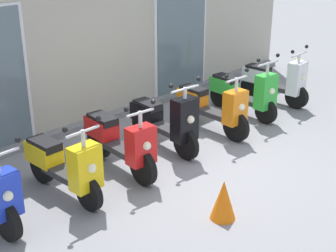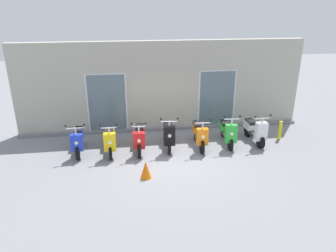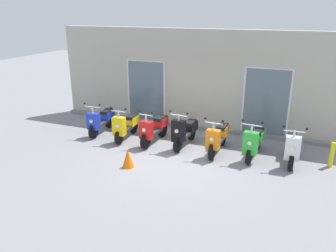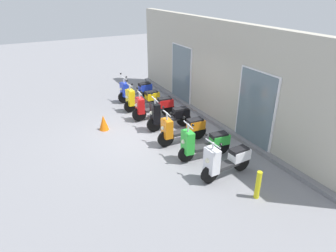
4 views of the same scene
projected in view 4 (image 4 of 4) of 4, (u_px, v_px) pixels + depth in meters
ground_plane at (145, 135)px, 9.71m from camera, size 40.00×40.00×0.00m
storefront_facade at (217, 74)px, 10.16m from camera, size 10.96×0.50×3.43m
scooter_blue at (136, 90)px, 12.38m from camera, size 0.62×1.57×1.19m
scooter_yellow at (142, 98)px, 11.46m from camera, size 0.57×1.52×1.20m
scooter_red at (154, 106)px, 10.68m from camera, size 0.51×1.62×1.19m
scooter_black at (168, 115)px, 9.91m from camera, size 0.61×1.58×1.26m
scooter_orange at (182, 129)px, 9.04m from camera, size 0.57×1.63×1.21m
scooter_green at (204, 143)px, 8.25m from camera, size 0.59×1.60×1.25m
scooter_white at (226, 161)px, 7.42m from camera, size 0.62×1.50×1.21m
traffic_cone at (104, 123)px, 9.94m from camera, size 0.32×0.32×0.52m
curb_bollard at (258, 185)px, 6.71m from camera, size 0.12×0.12×0.70m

